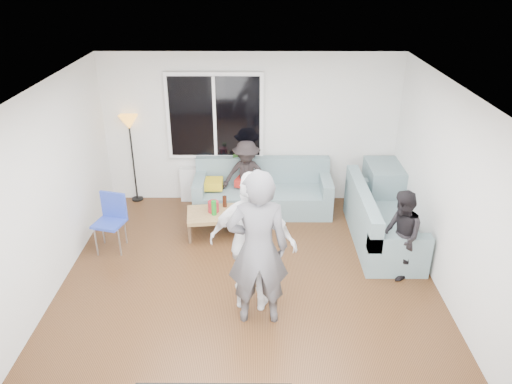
{
  "coord_description": "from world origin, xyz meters",
  "views": [
    {
      "loc": [
        0.13,
        -5.26,
        3.96
      ],
      "look_at": [
        0.1,
        0.6,
        1.15
      ],
      "focal_mm": 34.54,
      "sensor_mm": 36.0,
      "label": 1
    }
  ],
  "objects_px": {
    "spectator_right": "(401,235)",
    "spectator_back": "(247,176)",
    "player_right": "(253,243)",
    "floor_lamp": "(133,159)",
    "sofa_right_section": "(384,216)",
    "coffee_table": "(223,223)",
    "side_chair": "(109,224)",
    "sofa_back_section": "(263,188)",
    "player_left": "(258,249)"
  },
  "relations": [
    {
      "from": "spectator_right",
      "to": "spectator_back",
      "type": "xyz_separation_m",
      "value": [
        -2.09,
        1.93,
        -0.0
      ]
    },
    {
      "from": "player_right",
      "to": "spectator_right",
      "type": "xyz_separation_m",
      "value": [
        1.95,
        0.66,
        -0.28
      ]
    },
    {
      "from": "floor_lamp",
      "to": "spectator_right",
      "type": "distance_m",
      "value": 4.68
    },
    {
      "from": "spectator_back",
      "to": "spectator_right",
      "type": "bearing_deg",
      "value": -40.74
    },
    {
      "from": "sofa_right_section",
      "to": "spectator_right",
      "type": "height_order",
      "value": "spectator_right"
    },
    {
      "from": "coffee_table",
      "to": "spectator_back",
      "type": "xyz_separation_m",
      "value": [
        0.35,
        0.86,
        0.43
      ]
    },
    {
      "from": "floor_lamp",
      "to": "spectator_right",
      "type": "relative_size",
      "value": 1.25
    },
    {
      "from": "player_right",
      "to": "spectator_right",
      "type": "height_order",
      "value": "player_right"
    },
    {
      "from": "sofa_right_section",
      "to": "spectator_back",
      "type": "bearing_deg",
      "value": 63.82
    },
    {
      "from": "coffee_table",
      "to": "spectator_right",
      "type": "distance_m",
      "value": 2.69
    },
    {
      "from": "coffee_table",
      "to": "side_chair",
      "type": "bearing_deg",
      "value": -165.13
    },
    {
      "from": "side_chair",
      "to": "floor_lamp",
      "type": "relative_size",
      "value": 0.55
    },
    {
      "from": "sofa_back_section",
      "to": "spectator_right",
      "type": "relative_size",
      "value": 1.84
    },
    {
      "from": "player_left",
      "to": "player_right",
      "type": "height_order",
      "value": "player_left"
    },
    {
      "from": "coffee_table",
      "to": "side_chair",
      "type": "xyz_separation_m",
      "value": [
        -1.64,
        -0.43,
        0.23
      ]
    },
    {
      "from": "sofa_back_section",
      "to": "spectator_right",
      "type": "distance_m",
      "value": 2.63
    },
    {
      "from": "sofa_back_section",
      "to": "coffee_table",
      "type": "bearing_deg",
      "value": -126.69
    },
    {
      "from": "player_right",
      "to": "floor_lamp",
      "type": "bearing_deg",
      "value": -41.98
    },
    {
      "from": "side_chair",
      "to": "player_left",
      "type": "height_order",
      "value": "player_left"
    },
    {
      "from": "sofa_right_section",
      "to": "side_chair",
      "type": "height_order",
      "value": "side_chair"
    },
    {
      "from": "sofa_back_section",
      "to": "spectator_right",
      "type": "height_order",
      "value": "spectator_right"
    },
    {
      "from": "coffee_table",
      "to": "spectator_right",
      "type": "height_order",
      "value": "spectator_right"
    },
    {
      "from": "sofa_right_section",
      "to": "player_right",
      "type": "bearing_deg",
      "value": 128.56
    },
    {
      "from": "sofa_back_section",
      "to": "spectator_back",
      "type": "distance_m",
      "value": 0.34
    },
    {
      "from": "spectator_right",
      "to": "spectator_back",
      "type": "bearing_deg",
      "value": -133.15
    },
    {
      "from": "player_left",
      "to": "spectator_right",
      "type": "distance_m",
      "value": 2.13
    },
    {
      "from": "player_right",
      "to": "sofa_right_section",
      "type": "bearing_deg",
      "value": -129.06
    },
    {
      "from": "coffee_table",
      "to": "side_chair",
      "type": "relative_size",
      "value": 1.28
    },
    {
      "from": "sofa_right_section",
      "to": "side_chair",
      "type": "bearing_deg",
      "value": 93.75
    },
    {
      "from": "coffee_table",
      "to": "spectator_back",
      "type": "bearing_deg",
      "value": 68.1
    },
    {
      "from": "sofa_back_section",
      "to": "floor_lamp",
      "type": "distance_m",
      "value": 2.32
    },
    {
      "from": "floor_lamp",
      "to": "player_left",
      "type": "relative_size",
      "value": 0.8
    },
    {
      "from": "sofa_right_section",
      "to": "side_chair",
      "type": "xyz_separation_m",
      "value": [
        -4.07,
        -0.27,
        0.01
      ]
    },
    {
      "from": "floor_lamp",
      "to": "spectator_right",
      "type": "bearing_deg",
      "value": -29.45
    },
    {
      "from": "player_right",
      "to": "side_chair",
      "type": "bearing_deg",
      "value": -18.96
    },
    {
      "from": "sofa_right_section",
      "to": "spectator_right",
      "type": "bearing_deg",
      "value": -180.0
    },
    {
      "from": "side_chair",
      "to": "spectator_right",
      "type": "bearing_deg",
      "value": 6.29
    },
    {
      "from": "side_chair",
      "to": "floor_lamp",
      "type": "xyz_separation_m",
      "value": [
        0.0,
        1.66,
        0.35
      ]
    },
    {
      "from": "coffee_table",
      "to": "spectator_right",
      "type": "relative_size",
      "value": 0.88
    },
    {
      "from": "floor_lamp",
      "to": "player_left",
      "type": "distance_m",
      "value": 3.87
    },
    {
      "from": "spectator_right",
      "to": "spectator_back",
      "type": "relative_size",
      "value": 1.0
    },
    {
      "from": "coffee_table",
      "to": "player_right",
      "type": "bearing_deg",
      "value": -74.38
    },
    {
      "from": "side_chair",
      "to": "spectator_right",
      "type": "distance_m",
      "value": 4.12
    },
    {
      "from": "player_left",
      "to": "spectator_right",
      "type": "xyz_separation_m",
      "value": [
        1.89,
        0.9,
        -0.35
      ]
    },
    {
      "from": "coffee_table",
      "to": "player_left",
      "type": "bearing_deg",
      "value": -74.63
    },
    {
      "from": "coffee_table",
      "to": "player_left",
      "type": "relative_size",
      "value": 0.56
    },
    {
      "from": "sofa_back_section",
      "to": "sofa_right_section",
      "type": "bearing_deg",
      "value": -28.76
    },
    {
      "from": "sofa_right_section",
      "to": "player_right",
      "type": "relative_size",
      "value": 1.11
    },
    {
      "from": "spectator_back",
      "to": "side_chair",
      "type": "bearing_deg",
      "value": -144.9
    },
    {
      "from": "sofa_right_section",
      "to": "side_chair",
      "type": "distance_m",
      "value": 4.08
    }
  ]
}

